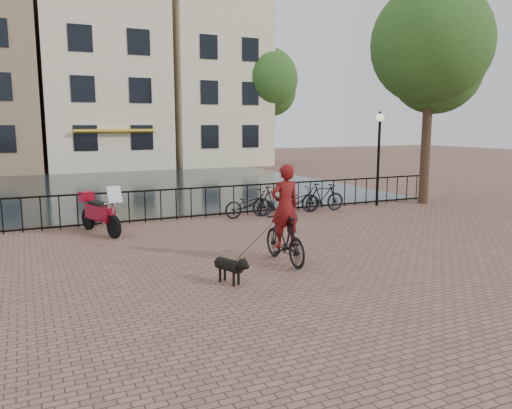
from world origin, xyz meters
name	(u,v)px	position (x,y,z in m)	size (l,w,h in m)	color
ground	(325,293)	(0.00, 0.00, 0.00)	(100.00, 100.00, 0.00)	brown
canal_water	(134,187)	(0.00, 17.30, 0.00)	(20.00, 20.00, 0.00)	black
railing	(191,203)	(0.00, 8.00, 0.50)	(20.00, 0.05, 1.02)	black
canal_house_mid	(101,83)	(0.50, 30.00, 5.90)	(8.00, 9.50, 11.80)	beige
canal_house_right	(208,77)	(8.50, 30.00, 6.65)	(7.00, 9.00, 13.30)	beige
tree_near_right	(431,45)	(9.20, 7.30, 5.97)	(4.48, 4.48, 8.24)	black
tree_far_right	(266,80)	(12.00, 27.00, 6.35)	(4.76, 4.76, 8.76)	black
lamp_post	(379,142)	(7.20, 7.60, 2.38)	(0.30, 0.30, 3.45)	black
cyclist	(285,220)	(0.28, 2.09, 0.97)	(0.81, 1.88, 2.56)	black
dog	(229,269)	(-1.38, 1.26, 0.29)	(0.57, 0.90, 0.58)	black
motorcycle	(100,208)	(-3.00, 6.92, 0.73)	(1.11, 2.09, 1.46)	maroon
parked_bike_0	(249,204)	(1.80, 7.40, 0.45)	(0.60, 1.72, 0.90)	black
parked_bike_1	(275,201)	(2.75, 7.40, 0.50)	(0.47, 1.66, 1.00)	black
parked_bike_2	(299,200)	(3.70, 7.40, 0.45)	(0.60, 1.72, 0.90)	black
parked_bike_3	(323,197)	(4.65, 7.40, 0.50)	(0.47, 1.66, 1.00)	black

